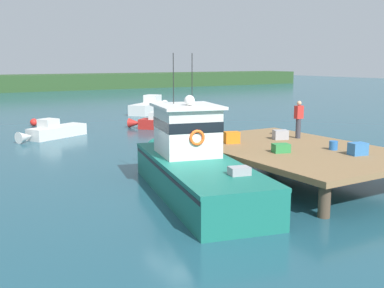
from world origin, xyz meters
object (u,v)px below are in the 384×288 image
Objects in this scene: crate_stack_near_edge at (358,149)px; crate_single_far at (232,137)px; mooring_buoy_channel_marker at (260,136)px; moored_boat_far_left at (161,123)px; main_fishing_boat at (193,164)px; bait_bucket at (333,145)px; mooring_buoy_outer at (34,122)px; crate_single_by_cleat at (281,148)px; crate_stack_mid_dock at (280,135)px; deckhand_by_the_boat at (299,119)px; moored_boat_near_channel at (151,107)px; moored_boat_outer_mooring at (53,131)px.

crate_stack_near_edge is 1.00× the size of crate_single_far.
mooring_buoy_channel_marker is at bearing 42.18° from crate_single_far.
crate_stack_near_edge is at bearing -92.88° from moored_boat_far_left.
bait_bucket is at bearing -15.19° from main_fishing_boat.
crate_single_by_cleat is at bearing -79.01° from mooring_buoy_outer.
crate_single_by_cleat is at bearing -100.88° from moored_boat_far_left.
crate_single_far is at bearing -104.70° from moored_boat_far_left.
crate_stack_mid_dock is 2.87m from bait_bucket.
deckhand_by_the_boat is (3.20, -0.50, 0.62)m from crate_single_far.
moored_boat_near_channel is at bearing 74.52° from crate_single_by_cleat.
mooring_buoy_channel_marker is at bearing 57.51° from crate_stack_mid_dock.
crate_stack_near_edge is at bearing -75.00° from mooring_buoy_outer.
main_fishing_boat is 16.59× the size of crate_single_by_cleat.
moored_boat_far_left is at bearing -112.39° from moored_boat_near_channel.
mooring_buoy_channel_marker is at bearing -93.74° from moored_boat_near_channel.
main_fishing_boat is 5.57m from bait_bucket.
mooring_buoy_outer is (-6.12, 21.67, -1.11)m from bait_bucket.
moored_boat_far_left is (0.05, 12.89, -1.67)m from deckhand_by_the_boat.
bait_bucket is 25.40m from moored_boat_near_channel.
moored_boat_far_left is (0.90, 12.71, -1.01)m from crate_stack_mid_dock.
crate_single_far is 22.90m from moored_boat_near_channel.
crate_stack_mid_dock is (5.30, 1.42, 0.39)m from main_fishing_boat.
crate_single_far is 1.76× the size of bait_bucket.
bait_bucket is 2.89m from deckhand_by_the_boat.
crate_stack_mid_dock is 1.09m from deckhand_by_the_boat.
moored_boat_far_left is (3.25, 12.39, -1.04)m from crate_single_far.
main_fishing_boat reaches higher than moored_boat_outer_mooring.
crate_single_by_cleat is at bearing 138.67° from crate_stack_near_edge.
crate_stack_near_edge reaches higher than moored_boat_far_left.
moored_boat_far_left is at bearing 75.30° from crate_single_far.
moored_boat_far_left reaches higher than mooring_buoy_channel_marker.
mooring_buoy_outer is at bearing 110.00° from deckhand_by_the_boat.
mooring_buoy_channel_marker is (10.01, -7.01, -0.16)m from moored_boat_outer_mooring.
crate_stack_mid_dock is 1.00× the size of crate_stack_near_edge.
mooring_buoy_outer is (0.26, 5.99, -0.14)m from moored_boat_outer_mooring.
crate_single_far reaches higher than mooring_buoy_channel_marker.
main_fishing_boat is 5.50m from crate_stack_mid_dock.
deckhand_by_the_boat reaches higher than mooring_buoy_channel_marker.
crate_stack_mid_dock is at bearing 14.97° from main_fishing_boat.
crate_single_by_cleat is at bearing 162.26° from bait_bucket.
crate_single_by_cleat is at bearing -144.10° from deckhand_by_the_boat.
crate_single_by_cleat is 2.58m from crate_single_far.
crate_single_far is 1.15× the size of mooring_buoy_outer.
mooring_buoy_channel_marker is (3.64, 9.81, -1.18)m from crate_stack_near_edge.
crate_stack_near_edge is at bearing -110.35° from mooring_buoy_channel_marker.
moored_boat_far_left is 10.13m from moored_boat_near_channel.
crate_single_far is at bearing -137.82° from mooring_buoy_channel_marker.
crate_single_far is 0.13× the size of moored_boat_outer_mooring.
crate_single_far is 8.24m from mooring_buoy_channel_marker.
deckhand_by_the_boat reaches higher than crate_single_by_cleat.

